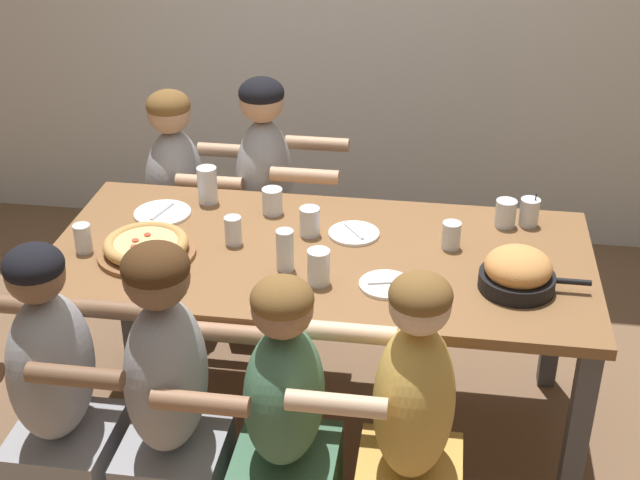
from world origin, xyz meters
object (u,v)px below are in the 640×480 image
cocktail_glass_blue (529,213)px  drinking_glass_c (285,250)px  drinking_glass_g (233,232)px  diner_near_midleft (170,420)px  drinking_glass_h (505,215)px  diner_far_left (179,220)px  drinking_glass_e (207,185)px  diner_near_center (284,443)px  drinking_glass_b (451,235)px  drinking_glass_a (310,223)px  drinking_glass_f (319,268)px  skillet_bowl (518,272)px  drinking_glass_d (83,240)px  drinking_glass_i (272,203)px  empty_plate_a (354,233)px  empty_plate_b (386,285)px  diner_far_midleft (266,219)px  empty_plate_c (162,213)px  diner_near_midright (409,451)px  diner_near_left (59,415)px  pizza_board_main (146,247)px

cocktail_glass_blue → drinking_glass_c: drinking_glass_c is taller
drinking_glass_g → diner_near_midleft: size_ratio=0.09×
drinking_glass_h → diner_far_left: bearing=165.1°
drinking_glass_e → diner_near_center: diner_near_center is taller
drinking_glass_b → drinking_glass_g: (-0.78, -0.09, -0.00)m
drinking_glass_a → drinking_glass_f: 0.35m
skillet_bowl → drinking_glass_b: 0.33m
drinking_glass_d → drinking_glass_i: 0.73m
empty_plate_a → drinking_glass_h: (0.55, 0.16, 0.04)m
drinking_glass_e → empty_plate_b: bearing=-35.2°
cocktail_glass_blue → drinking_glass_d: size_ratio=1.27×
diner_far_midleft → diner_far_left: bearing=-90.0°
diner_far_left → skillet_bowl: bearing=60.0°
diner_near_midleft → drinking_glass_h: bearing=-46.3°
drinking_glass_a → skillet_bowl: bearing=-20.1°
drinking_glass_b → drinking_glass_f: (-0.43, -0.31, 0.01)m
empty_plate_c → drinking_glass_i: drinking_glass_i is taller
drinking_glass_e → diner_near_midright: 1.38m
drinking_glass_i → diner_far_midleft: (-0.11, 0.40, -0.28)m
skillet_bowl → empty_plate_a: (-0.58, 0.29, -0.06)m
empty_plate_c → drinking_glass_b: 1.11m
skillet_bowl → diner_far_left: diner_far_left is taller
skillet_bowl → drinking_glass_a: 0.79m
empty_plate_c → empty_plate_a: bearing=-4.2°
diner_near_left → diner_near_center: size_ratio=1.04×
pizza_board_main → diner_far_midleft: bearing=71.4°
pizza_board_main → empty_plate_c: (-0.04, 0.31, -0.03)m
drinking_glass_g → drinking_glass_b: bearing=6.2°
drinking_glass_a → cocktail_glass_blue: bearing=13.9°
pizza_board_main → drinking_glass_f: (0.63, -0.10, 0.02)m
diner_near_left → diner_near_midright: diner_near_midright is taller
drinking_glass_e → diner_near_midleft: size_ratio=0.13×
drinking_glass_b → drinking_glass_a: bearing=177.5°
empty_plate_c → diner_near_left: (-0.09, -0.88, -0.28)m
pizza_board_main → drinking_glass_a: 0.60m
cocktail_glass_blue → drinking_glass_c: size_ratio=0.90×
empty_plate_c → drinking_glass_f: 0.79m
drinking_glass_i → drinking_glass_f: bearing=-62.5°
empty_plate_b → diner_near_center: size_ratio=0.17×
diner_near_midright → drinking_glass_h: bearing=-16.2°
drinking_glass_g → diner_near_center: size_ratio=0.10×
pizza_board_main → cocktail_glass_blue: 1.42m
empty_plate_c → diner_near_midleft: diner_near_midleft is taller
pizza_board_main → diner_near_midleft: bearing=-67.5°
drinking_glass_a → empty_plate_b: bearing=-46.1°
empty_plate_c → skillet_bowl: bearing=-14.6°
diner_far_midleft → diner_near_left: bearing=-16.3°
skillet_bowl → drinking_glass_i: skillet_bowl is taller
drinking_glass_b → diner_far_midleft: bearing=144.4°
empty_plate_c → diner_far_midleft: bearing=57.3°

